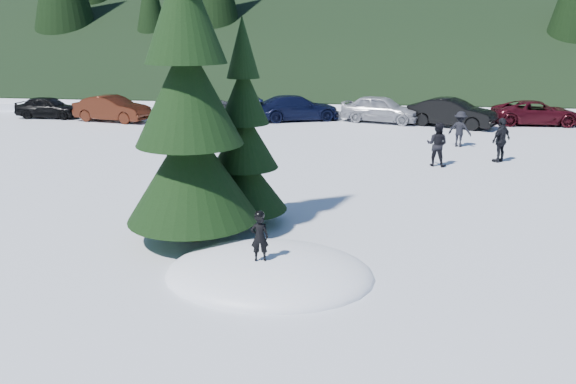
# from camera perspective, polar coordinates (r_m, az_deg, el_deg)

# --- Properties ---
(ground) EXTENTS (200.00, 200.00, 0.00)m
(ground) POSITION_cam_1_polar(r_m,az_deg,el_deg) (12.08, -1.90, -8.41)
(ground) COLOR white
(ground) RESTS_ON ground
(snow_mound) EXTENTS (4.48, 3.52, 0.96)m
(snow_mound) POSITION_cam_1_polar(r_m,az_deg,el_deg) (12.08, -1.90, -8.41)
(snow_mound) COLOR white
(snow_mound) RESTS_ON ground
(spruce_tall) EXTENTS (3.20, 3.20, 8.60)m
(spruce_tall) POSITION_cam_1_polar(r_m,az_deg,el_deg) (13.39, -10.08, 8.62)
(spruce_tall) COLOR black
(spruce_tall) RESTS_ON ground
(spruce_short) EXTENTS (2.20, 2.20, 5.37)m
(spruce_short) POSITION_cam_1_polar(r_m,az_deg,el_deg) (14.65, -4.42, 4.64)
(spruce_short) COLOR black
(spruce_short) RESTS_ON ground
(child_skier) EXTENTS (0.40, 0.31, 0.99)m
(child_skier) POSITION_cam_1_polar(r_m,az_deg,el_deg) (11.41, -2.90, -4.63)
(child_skier) COLOR black
(child_skier) RESTS_ON snow_mound
(adult_0) EXTENTS (0.97, 0.87, 1.66)m
(adult_0) POSITION_cam_1_polar(r_m,az_deg,el_deg) (22.06, 14.90, 4.70)
(adult_0) COLOR black
(adult_0) RESTS_ON ground
(adult_1) EXTENTS (1.03, 1.01, 1.74)m
(adult_1) POSITION_cam_1_polar(r_m,az_deg,el_deg) (23.47, 20.83, 4.95)
(adult_1) COLOR black
(adult_1) RESTS_ON ground
(adult_2) EXTENTS (1.16, 0.96, 1.56)m
(adult_2) POSITION_cam_1_polar(r_m,az_deg,el_deg) (26.04, 17.07, 6.12)
(adult_2) COLOR black
(adult_2) RESTS_ON ground
(car_0) EXTENTS (3.76, 1.52, 1.28)m
(car_0) POSITION_cam_1_polar(r_m,az_deg,el_deg) (36.05, -23.15, 7.94)
(car_0) COLOR black
(car_0) RESTS_ON ground
(car_1) EXTENTS (4.57, 2.32, 1.44)m
(car_1) POSITION_cam_1_polar(r_m,az_deg,el_deg) (33.46, -17.42, 8.09)
(car_1) COLOR #39150A
(car_1) RESTS_ON ground
(car_2) EXTENTS (5.06, 3.71, 1.28)m
(car_2) POSITION_cam_1_polar(r_m,az_deg,el_deg) (34.96, -9.10, 8.81)
(car_2) COLOR #44464B
(car_2) RESTS_ON ground
(car_3) EXTENTS (5.27, 3.61, 1.42)m
(car_3) POSITION_cam_1_polar(r_m,az_deg,el_deg) (32.32, 0.90, 8.54)
(car_3) COLOR black
(car_3) RESTS_ON ground
(car_4) EXTENTS (4.75, 2.98, 1.51)m
(car_4) POSITION_cam_1_polar(r_m,az_deg,el_deg) (32.04, 9.43, 8.34)
(car_4) COLOR #9EA0A7
(car_4) RESTS_ON ground
(car_5) EXTENTS (4.79, 3.34, 1.50)m
(car_5) POSITION_cam_1_polar(r_m,az_deg,el_deg) (31.39, 16.33, 7.74)
(car_5) COLOR black
(car_5) RESTS_ON ground
(car_6) EXTENTS (4.71, 2.29, 1.29)m
(car_6) POSITION_cam_1_polar(r_m,az_deg,el_deg) (33.72, 23.95, 7.37)
(car_6) COLOR #3D0B13
(car_6) RESTS_ON ground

